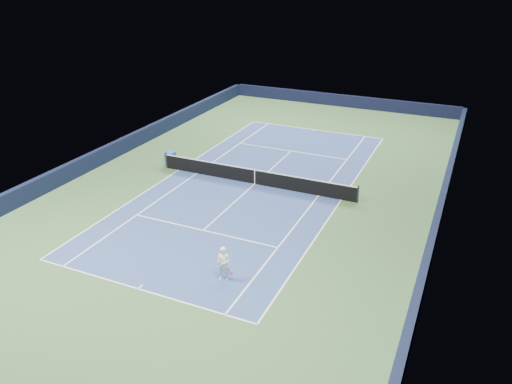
% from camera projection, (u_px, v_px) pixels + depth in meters
% --- Properties ---
extents(ground, '(40.00, 40.00, 0.00)m').
position_uv_depth(ground, '(255.00, 184.00, 30.75)').
color(ground, '#34562F').
rests_on(ground, ground).
extents(wall_far, '(22.00, 0.35, 1.10)m').
position_uv_depth(wall_far, '(342.00, 101.00, 46.91)').
color(wall_far, black).
rests_on(wall_far, ground).
extents(wall_right, '(0.35, 40.00, 1.10)m').
position_uv_depth(wall_right, '(440.00, 209.00, 26.49)').
color(wall_right, black).
rests_on(wall_right, ground).
extents(wall_left, '(0.35, 40.00, 1.10)m').
position_uv_depth(wall_left, '(113.00, 151.00, 34.55)').
color(wall_left, '#101732').
rests_on(wall_left, ground).
extents(court_surface, '(10.97, 23.77, 0.01)m').
position_uv_depth(court_surface, '(255.00, 184.00, 30.75)').
color(court_surface, navy).
rests_on(court_surface, ground).
extents(baseline_far, '(10.97, 0.08, 0.00)m').
position_uv_depth(baseline_far, '(315.00, 130.00, 40.57)').
color(baseline_far, white).
rests_on(baseline_far, ground).
extents(baseline_near, '(10.97, 0.08, 0.00)m').
position_uv_depth(baseline_near, '(138.00, 289.00, 20.92)').
color(baseline_near, white).
rests_on(baseline_near, ground).
extents(sideline_doubles_right, '(0.08, 23.77, 0.00)m').
position_uv_depth(sideline_doubles_right, '(341.00, 200.00, 28.70)').
color(sideline_doubles_right, white).
rests_on(sideline_doubles_right, ground).
extents(sideline_doubles_left, '(0.08, 23.77, 0.00)m').
position_uv_depth(sideline_doubles_left, '(179.00, 170.00, 32.79)').
color(sideline_doubles_left, white).
rests_on(sideline_doubles_left, ground).
extents(sideline_singles_right, '(0.08, 23.77, 0.00)m').
position_uv_depth(sideline_singles_right, '(319.00, 196.00, 29.21)').
color(sideline_singles_right, white).
rests_on(sideline_singles_right, ground).
extents(sideline_singles_left, '(0.08, 23.77, 0.00)m').
position_uv_depth(sideline_singles_left, '(197.00, 173.00, 32.28)').
color(sideline_singles_left, white).
rests_on(sideline_singles_left, ground).
extents(service_line_far, '(8.23, 0.08, 0.00)m').
position_uv_depth(service_line_far, '(291.00, 151.00, 36.04)').
color(service_line_far, white).
rests_on(service_line_far, ground).
extents(service_line_near, '(8.23, 0.08, 0.00)m').
position_uv_depth(service_line_near, '(203.00, 230.00, 25.45)').
color(service_line_near, white).
rests_on(service_line_near, ground).
extents(center_service_line, '(0.08, 12.80, 0.00)m').
position_uv_depth(center_service_line, '(255.00, 184.00, 30.75)').
color(center_service_line, white).
rests_on(center_service_line, ground).
extents(center_mark_far, '(0.08, 0.30, 0.00)m').
position_uv_depth(center_mark_far, '(314.00, 130.00, 40.45)').
color(center_mark_far, white).
rests_on(center_mark_far, ground).
extents(center_mark_near, '(0.08, 0.30, 0.00)m').
position_uv_depth(center_mark_near, '(140.00, 287.00, 21.04)').
color(center_mark_near, white).
rests_on(center_mark_near, ground).
extents(tennis_net, '(12.90, 0.10, 1.07)m').
position_uv_depth(tennis_net, '(255.00, 176.00, 30.54)').
color(tennis_net, black).
rests_on(tennis_net, ground).
extents(sponsor_cube, '(0.66, 0.61, 0.97)m').
position_uv_depth(sponsor_cube, '(170.00, 159.00, 33.30)').
color(sponsor_cube, blue).
rests_on(sponsor_cube, ground).
extents(tennis_player, '(0.79, 1.31, 2.61)m').
position_uv_depth(tennis_player, '(224.00, 264.00, 21.23)').
color(tennis_player, white).
rests_on(tennis_player, ground).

